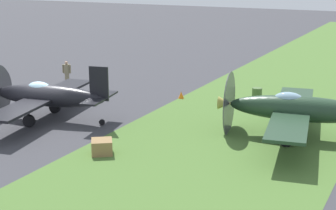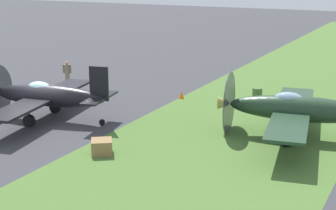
{
  "view_description": "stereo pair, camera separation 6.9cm",
  "coord_description": "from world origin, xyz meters",
  "views": [
    {
      "loc": [
        -19.96,
        -17.89,
        7.95
      ],
      "look_at": [
        2.2,
        -6.58,
        1.24
      ],
      "focal_mm": 54.9,
      "sensor_mm": 36.0,
      "label": 1
    },
    {
      "loc": [
        -19.93,
        -17.95,
        7.95
      ],
      "look_at": [
        2.2,
        -6.58,
        1.24
      ],
      "focal_mm": 54.9,
      "sensor_mm": 36.0,
      "label": 2
    }
  ],
  "objects": [
    {
      "name": "ground_plane",
      "position": [
        0.0,
        0.0,
        0.0
      ],
      "size": [
        160.0,
        160.0,
        0.0
      ],
      "primitive_type": "plane",
      "color": "#38383D"
    },
    {
      "name": "grass_verge",
      "position": [
        0.0,
        -9.86,
        0.0
      ],
      "size": [
        120.0,
        11.0,
        0.01
      ],
      "primitive_type": "cube",
      "color": "#476B2D",
      "rests_on": "ground"
    },
    {
      "name": "airplane_lead",
      "position": [
        0.61,
        -0.16,
        1.35
      ],
      "size": [
        9.1,
        7.26,
        3.22
      ],
      "rotation": [
        0.0,
        0.0,
        0.19
      ],
      "color": "black",
      "rests_on": "ground"
    },
    {
      "name": "airplane_wingman",
      "position": [
        3.73,
        -12.7,
        1.43
      ],
      "size": [
        9.68,
        7.72,
        3.43
      ],
      "rotation": [
        0.0,
        0.0,
        0.18
      ],
      "color": "#233D28",
      "rests_on": "ground"
    },
    {
      "name": "ground_crew_chief",
      "position": [
        7.68,
        4.02,
        0.91
      ],
      "size": [
        0.38,
        0.62,
        1.73
      ],
      "rotation": [
        0.0,
        0.0,
        4.95
      ],
      "color": "#847A5B",
      "rests_on": "ground"
    },
    {
      "name": "fuel_drum",
      "position": [
        9.29,
        -9.0,
        0.45
      ],
      "size": [
        0.6,
        0.6,
        0.9
      ],
      "primitive_type": "cylinder",
      "color": "#476633",
      "rests_on": "ground"
    },
    {
      "name": "supply_crate",
      "position": [
        -2.36,
        -5.65,
        0.32
      ],
      "size": [
        1.25,
        1.25,
        0.64
      ],
      "primitive_type": "cube",
      "rotation": [
        0.0,
        0.0,
        0.61
      ],
      "color": "olive",
      "rests_on": "ground"
    },
    {
      "name": "runway_marker_cone",
      "position": [
        8.1,
        -4.49,
        0.22
      ],
      "size": [
        0.36,
        0.36,
        0.44
      ],
      "primitive_type": "cone",
      "color": "orange",
      "rests_on": "ground"
    }
  ]
}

